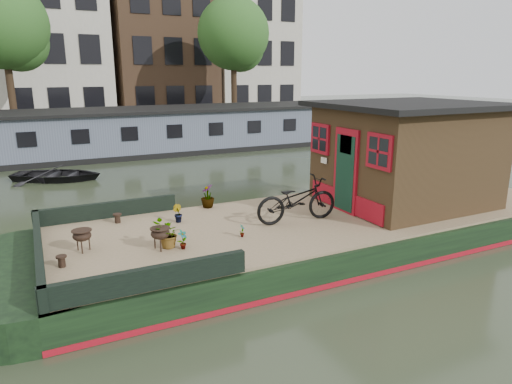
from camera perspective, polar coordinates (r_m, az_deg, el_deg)
name	(u,v)px	position (r m, az deg, el deg)	size (l,w,h in m)	color
ground	(327,241)	(10.62, 8.92, -6.08)	(120.00, 120.00, 0.00)	#2A3220
houseboat_hull	(277,239)	(9.86, 2.59, -5.87)	(14.01, 4.02, 0.60)	black
houseboat_deck	(329,215)	(10.42, 9.06, -2.86)	(11.80, 3.80, 0.05)	#93745A
bow_bulwark	(92,242)	(8.61, -19.84, -5.94)	(3.00, 4.00, 0.35)	black
cabin	(406,153)	(11.51, 18.27, 4.67)	(4.00, 3.50, 2.42)	black
bicycle	(297,200)	(9.67, 5.11, -0.98)	(0.64, 1.83, 0.96)	black
potted_plant_a	(183,240)	(8.32, -9.15, -5.90)	(0.19, 0.13, 0.36)	brown
potted_plant_b	(178,213)	(9.82, -9.78, -2.66)	(0.21, 0.17, 0.38)	brown
potted_plant_c	(168,234)	(8.39, -10.97, -5.18)	(0.48, 0.42, 0.54)	#A85C30
potted_plant_d	(208,196)	(10.77, -6.07, -0.50)	(0.31, 0.31, 0.56)	brown
potted_plant_e	(242,231)	(8.83, -1.75, -4.83)	(0.14, 0.09, 0.26)	brown
brazier_front	(160,239)	(8.38, -11.86, -5.72)	(0.38, 0.38, 0.41)	black
brazier_rear	(83,241)	(8.68, -20.86, -5.70)	(0.37, 0.37, 0.40)	black
bollard_port	(117,218)	(10.09, -16.93, -3.16)	(0.18, 0.18, 0.20)	black
bollard_stbd	(62,261)	(8.16, -23.12, -7.98)	(0.17, 0.17, 0.19)	black
dinghy	(57,171)	(17.86, -23.62, 2.40)	(2.22, 3.11, 0.64)	black
far_houseboat	(163,131)	(22.99, -11.53, 7.43)	(20.40, 4.40, 2.11)	#505A6B
quay	(136,128)	(29.34, -14.81, 7.71)	(60.00, 6.00, 0.90)	#47443F
townhouse_row	(110,13)	(36.32, -17.80, 20.54)	(27.25, 8.00, 16.50)	brown
tree_left	(6,29)	(27.24, -28.76, 17.47)	(4.40, 4.40, 7.40)	#332316
tree_right	(235,37)	(29.74, -2.63, 18.77)	(4.40, 4.40, 7.40)	#332316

